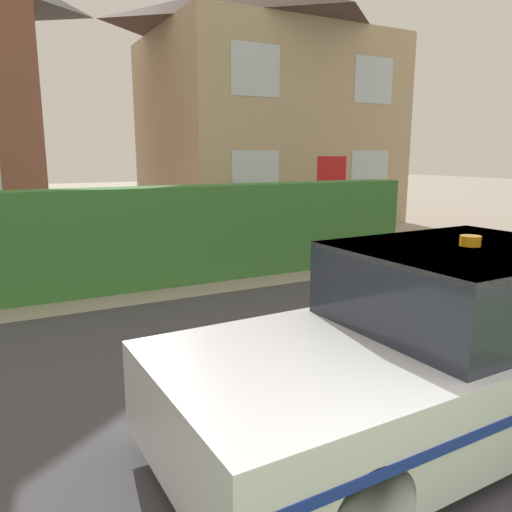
{
  "coord_description": "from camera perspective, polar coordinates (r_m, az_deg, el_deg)",
  "views": [
    {
      "loc": [
        -1.68,
        -0.41,
        2.15
      ],
      "look_at": [
        0.86,
        4.37,
        1.05
      ],
      "focal_mm": 35.0,
      "sensor_mm": 36.0,
      "label": 1
    }
  ],
  "objects": [
    {
      "name": "police_car",
      "position": [
        4.25,
        20.07,
        -9.53
      ],
      "size": [
        4.35,
        1.87,
        1.52
      ],
      "rotation": [
        0.0,
        0.0,
        3.17
      ],
      "color": "black",
      "rests_on": "road_strip"
    },
    {
      "name": "road_strip",
      "position": [
        4.97,
        -5.61,
        -14.11
      ],
      "size": [
        28.0,
        5.58,
        0.01
      ],
      "primitive_type": "cube",
      "color": "#424247",
      "rests_on": "ground"
    },
    {
      "name": "garden_hedge",
      "position": [
        8.59,
        -7.88,
        2.48
      ],
      "size": [
        8.87,
        0.64,
        1.64
      ],
      "primitive_type": "cube",
      "color": "#3D7F38",
      "rests_on": "ground"
    },
    {
      "name": "wheelie_bin",
      "position": [
        8.99,
        -26.95,
        0.14
      ],
      "size": [
        0.73,
        0.7,
        1.14
      ],
      "rotation": [
        0.0,
        0.0,
        -0.16
      ],
      "color": "black",
      "rests_on": "ground"
    },
    {
      "name": "house_right",
      "position": [
        17.06,
        1.01,
        17.13
      ],
      "size": [
        7.42,
        6.35,
        7.5
      ],
      "color": "tan",
      "rests_on": "ground"
    }
  ]
}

